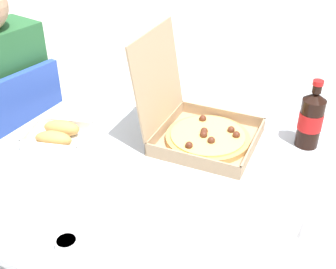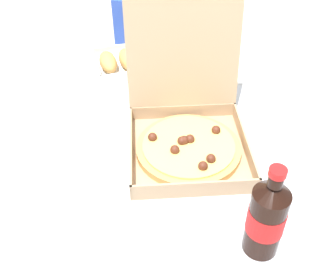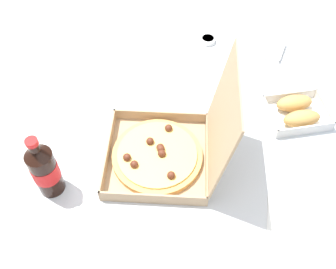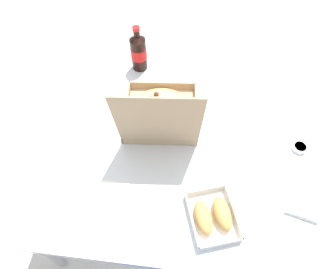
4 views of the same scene
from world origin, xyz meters
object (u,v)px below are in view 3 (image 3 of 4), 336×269
object	(u,v)px
bread_side_box	(297,112)
napkin_pile	(268,49)
pizza_box_open	(167,150)
dipping_sauce_cup	(208,40)
cola_bottle	(45,169)
paper_menu	(296,234)

from	to	relation	value
bread_side_box	napkin_pile	size ratio (longest dim) A/B	2.07
pizza_box_open	dipping_sauce_cup	world-z (taller)	pizza_box_open
pizza_box_open	cola_bottle	distance (m)	0.34
bread_side_box	paper_menu	size ratio (longest dim) A/B	1.08
paper_menu	pizza_box_open	bearing A→B (deg)	-114.43
bread_side_box	cola_bottle	xyz separation A→B (m)	(0.37, -0.70, 0.07)
pizza_box_open	paper_menu	world-z (taller)	pizza_box_open
cola_bottle	pizza_box_open	bearing A→B (deg)	114.72
pizza_box_open	bread_side_box	size ratio (longest dim) A/B	1.65
pizza_box_open	bread_side_box	distance (m)	0.45
paper_menu	bread_side_box	bearing A→B (deg)	179.28
bread_side_box	paper_menu	bearing A→B (deg)	-2.81
paper_menu	napkin_pile	xyz separation A→B (m)	(-0.73, -0.07, 0.01)
bread_side_box	pizza_box_open	bearing A→B (deg)	-59.89
pizza_box_open	bread_side_box	world-z (taller)	pizza_box_open
bread_side_box	cola_bottle	world-z (taller)	cola_bottle
pizza_box_open	paper_menu	size ratio (longest dim) A/B	1.79
cola_bottle	paper_menu	size ratio (longest dim) A/B	1.07
pizza_box_open	paper_menu	bearing A→B (deg)	63.48
bread_side_box	cola_bottle	size ratio (longest dim) A/B	1.01
bread_side_box	dipping_sauce_cup	world-z (taller)	bread_side_box
dipping_sauce_cup	paper_menu	bearing A→B (deg)	21.69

